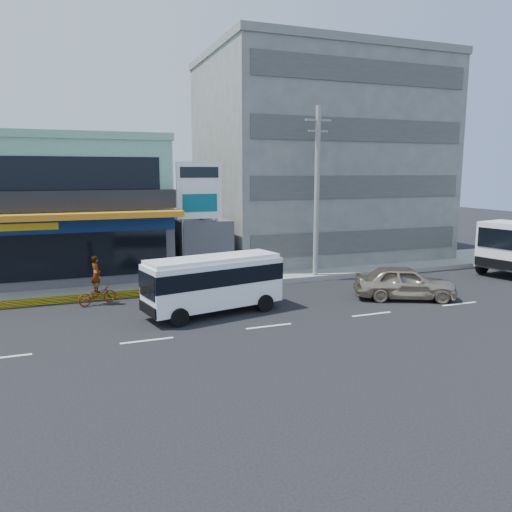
{
  "coord_description": "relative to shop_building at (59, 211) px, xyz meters",
  "views": [
    {
      "loc": [
        -7.56,
        -18.41,
        6.33
      ],
      "look_at": [
        1.1,
        4.4,
        2.2
      ],
      "focal_mm": 35.0,
      "sensor_mm": 36.0,
      "label": 1
    }
  ],
  "objects": [
    {
      "name": "minibus",
      "position": [
        6.4,
        -11.3,
        -2.44
      ],
      "size": [
        6.5,
        3.22,
        2.6
      ],
      "color": "white",
      "rests_on": "ground"
    },
    {
      "name": "utility_pole_near",
      "position": [
        14.0,
        -6.55,
        1.15
      ],
      "size": [
        1.6,
        0.3,
        10.0
      ],
      "color": "#999993",
      "rests_on": "ground"
    },
    {
      "name": "billboard",
      "position": [
        7.5,
        -4.75,
        0.93
      ],
      "size": [
        2.6,
        0.18,
        6.9
      ],
      "color": "gray",
      "rests_on": "ground"
    },
    {
      "name": "sedan",
      "position": [
        16.11,
        -12.15,
        -3.15
      ],
      "size": [
        5.34,
        3.88,
        1.69
      ],
      "primitive_type": "imported",
      "rotation": [
        0.0,
        0.0,
        1.14
      ],
      "color": "#BFAA92",
      "rests_on": "ground"
    },
    {
      "name": "sidewalk",
      "position": [
        13.0,
        -4.45,
        -3.85
      ],
      "size": [
        70.0,
        5.0,
        0.3
      ],
      "primitive_type": "cube",
      "color": "gray",
      "rests_on": "ground"
    },
    {
      "name": "concrete_building",
      "position": [
        18.0,
        1.05,
        3.0
      ],
      "size": [
        16.0,
        12.0,
        14.0
      ],
      "primitive_type": "cube",
      "color": "gray",
      "rests_on": "ground"
    },
    {
      "name": "ground",
      "position": [
        8.0,
        -13.95,
        -4.0
      ],
      "size": [
        120.0,
        120.0,
        0.0
      ],
      "primitive_type": "plane",
      "color": "black",
      "rests_on": "ground"
    },
    {
      "name": "shop_building",
      "position": [
        0.0,
        0.0,
        0.0
      ],
      "size": [
        12.4,
        11.7,
        8.0
      ],
      "color": "#404045",
      "rests_on": "ground"
    },
    {
      "name": "satellite_dish",
      "position": [
        8.0,
        -2.95,
        -0.42
      ],
      "size": [
        1.5,
        1.5,
        0.15
      ],
      "primitive_type": "cylinder",
      "color": "slate",
      "rests_on": "gap_structure"
    },
    {
      "name": "gap_structure",
      "position": [
        8.0,
        -1.95,
        -2.25
      ],
      "size": [
        3.0,
        6.0,
        3.5
      ],
      "primitive_type": "cube",
      "color": "#404045",
      "rests_on": "ground"
    },
    {
      "name": "motorcycle_rider",
      "position": [
        1.57,
        -7.81,
        -3.21
      ],
      "size": [
        1.97,
        1.22,
        2.39
      ],
      "color": "#5A1A0C",
      "rests_on": "ground"
    }
  ]
}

